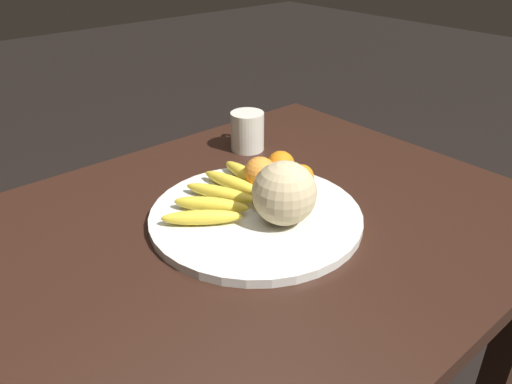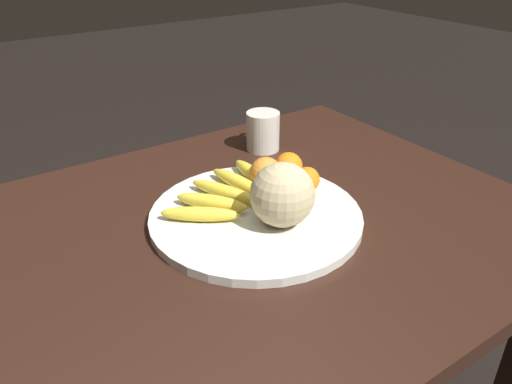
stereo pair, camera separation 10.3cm
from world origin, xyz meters
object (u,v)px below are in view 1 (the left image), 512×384
at_px(fruit_bowl, 256,216).
at_px(ceramic_mug, 247,131).
at_px(orange_front_right, 281,165).
at_px(orange_back_left, 275,186).
at_px(banana_bunch, 224,194).
at_px(produce_tag, 296,199).
at_px(kitchen_table, 251,262).
at_px(orange_mid_center, 260,173).
at_px(orange_front_left, 301,177).
at_px(melon, 284,193).

distance_m(fruit_bowl, ceramic_mug, 0.38).
xyz_separation_m(orange_front_right, ceramic_mug, (-0.08, -0.22, 0.00)).
height_order(fruit_bowl, orange_back_left, orange_back_left).
relative_size(banana_bunch, produce_tag, 3.79).
bearing_deg(orange_back_left, kitchen_table, 12.46).
relative_size(orange_front_right, orange_mid_center, 0.90).
relative_size(orange_front_left, orange_mid_center, 0.77).
bearing_deg(banana_bunch, fruit_bowl, 167.87).
relative_size(fruit_bowl, ceramic_mug, 3.61).
distance_m(orange_front_right, ceramic_mug, 0.23).
relative_size(orange_mid_center, orange_back_left, 1.32).
bearing_deg(ceramic_mug, orange_mid_center, 56.39).
relative_size(fruit_bowl, orange_front_right, 6.72).
height_order(orange_mid_center, ceramic_mug, ceramic_mug).
xyz_separation_m(fruit_bowl, orange_mid_center, (-0.08, -0.08, 0.05)).
bearing_deg(fruit_bowl, orange_mid_center, -135.52).
xyz_separation_m(orange_front_left, produce_tag, (0.05, 0.03, -0.03)).
xyz_separation_m(orange_mid_center, produce_tag, (-0.02, 0.10, -0.04)).
height_order(orange_front_left, produce_tag, orange_front_left).
bearing_deg(ceramic_mug, fruit_bowl, 52.81).
bearing_deg(produce_tag, orange_front_right, -72.31).
height_order(melon, banana_bunch, melon).
bearing_deg(orange_mid_center, melon, 66.94).
bearing_deg(orange_mid_center, banana_bunch, -2.47).
bearing_deg(produce_tag, orange_back_left, -7.15).
bearing_deg(melon, orange_back_left, -122.72).
xyz_separation_m(banana_bunch, orange_mid_center, (-0.10, 0.00, 0.02)).
xyz_separation_m(orange_front_right, orange_back_left, (0.08, 0.06, -0.01)).
xyz_separation_m(fruit_bowl, orange_back_left, (-0.07, -0.02, 0.04)).
bearing_deg(fruit_bowl, kitchen_table, -3.12).
bearing_deg(orange_back_left, melon, 57.28).
bearing_deg(fruit_bowl, produce_tag, 171.69).
bearing_deg(ceramic_mug, orange_front_left, 74.84).
distance_m(orange_front_right, produce_tag, 0.11).
relative_size(kitchen_table, produce_tag, 16.45).
height_order(kitchen_table, orange_mid_center, orange_mid_center).
distance_m(melon, orange_back_left, 0.11).
bearing_deg(banana_bunch, ceramic_mug, -73.51).
distance_m(melon, banana_bunch, 0.16).
distance_m(fruit_bowl, orange_front_right, 0.18).
relative_size(fruit_bowl, orange_front_left, 7.87).
bearing_deg(kitchen_table, produce_tag, 172.34).
xyz_separation_m(produce_tag, ceramic_mug, (-0.12, -0.32, 0.03)).
bearing_deg(banana_bunch, produce_tag, -153.56).
distance_m(melon, orange_mid_center, 0.16).
distance_m(banana_bunch, orange_back_left, 0.11).
distance_m(orange_front_left, orange_mid_center, 0.10).
xyz_separation_m(fruit_bowl, banana_bunch, (0.02, -0.08, 0.03)).
xyz_separation_m(melon, orange_front_left, (-0.13, -0.08, -0.04)).
xyz_separation_m(melon, orange_front_right, (-0.13, -0.15, -0.03)).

